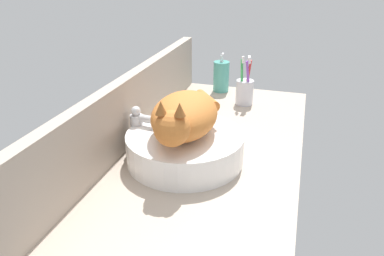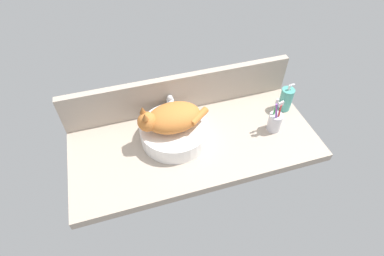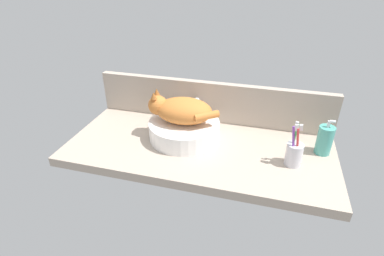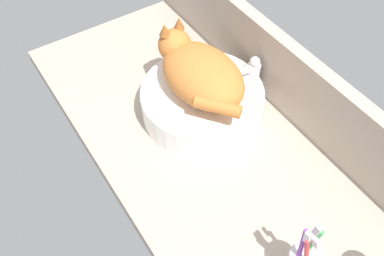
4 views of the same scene
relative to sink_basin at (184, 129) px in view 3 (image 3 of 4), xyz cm
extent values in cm
cube|color=#B2A08E|center=(8.36, -4.71, -6.06)|extent=(116.03, 52.65, 4.00)
cube|color=#AD9E8E|center=(8.36, 19.81, 6.05)|extent=(116.03, 3.60, 20.24)
cylinder|color=white|center=(0.00, 0.00, 0.00)|extent=(32.05, 32.05, 8.13)
ellipsoid|color=#CC7533|center=(0.00, 0.00, 9.56)|extent=(25.96, 18.45, 11.00)
sphere|color=#CC7533|center=(-11.85, -0.70, 11.06)|extent=(8.80, 8.80, 8.80)
cone|color=#995726|center=(-12.72, -2.96, 16.46)|extent=(2.80, 2.80, 3.20)
cone|color=#995726|center=(-12.98, 1.43, 16.46)|extent=(2.80, 2.80, 3.20)
cylinder|color=#CC7533|center=(10.83, -3.19, 10.06)|extent=(10.65, 9.27, 3.20)
cylinder|color=silver|center=(1.99, 15.01, 1.44)|extent=(3.60, 3.60, 11.00)
cylinder|color=silver|center=(1.34, 10.06, 6.34)|extent=(3.50, 10.20, 2.20)
sphere|color=silver|center=(1.99, 15.01, 8.14)|extent=(2.80, 2.80, 2.80)
cylinder|color=teal|center=(59.90, 3.41, 2.16)|extent=(6.48, 6.48, 12.45)
cylinder|color=silver|center=(59.90, 3.41, 9.78)|extent=(1.20, 1.20, 2.80)
cylinder|color=silver|center=(61.10, 3.41, 11.18)|extent=(2.20, 1.00, 1.00)
cylinder|color=silver|center=(47.65, -8.44, 0.62)|extent=(6.54, 6.54, 9.36)
cylinder|color=purple|center=(46.75, -9.75, 4.84)|extent=(3.33, 2.58, 16.96)
cube|color=white|center=(46.75, -9.75, 13.34)|extent=(1.54, 1.03, 2.61)
cylinder|color=#D13838|center=(48.26, -9.16, 4.84)|extent=(3.19, 2.85, 16.96)
cube|color=white|center=(48.26, -9.16, 13.34)|extent=(1.52, 1.07, 2.62)
cylinder|color=green|center=(46.66, -7.37, 4.84)|extent=(2.12, 2.04, 17.04)
cube|color=white|center=(46.66, -7.37, 13.34)|extent=(1.37, 0.96, 2.53)
camera|label=1|loc=(-86.23, -27.93, 47.91)|focal=35.00mm
camera|label=2|loc=(-19.76, -93.00, 103.64)|focal=28.00mm
camera|label=3|loc=(34.70, -112.86, 68.07)|focal=28.00mm
camera|label=4|loc=(62.43, -44.15, 83.17)|focal=40.00mm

